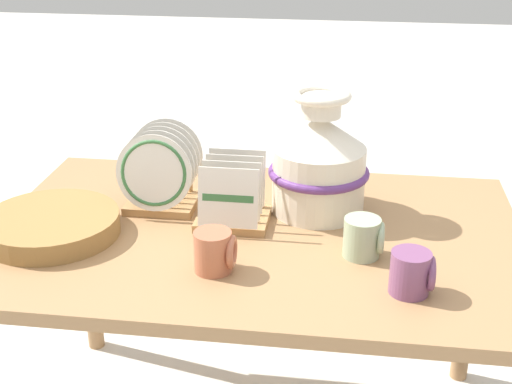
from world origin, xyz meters
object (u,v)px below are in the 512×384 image
Objects in this scene: dish_rack_round_plates at (160,176)px; dish_rack_square_plates at (233,203)px; wicker_charger_stack at (51,225)px; mug_terracotta_glaze at (215,251)px; mug_plum_glaze at (412,273)px; mug_sage_glaze at (364,238)px; ceramic_vase at (319,162)px.

dish_rack_round_plates is 0.22m from dish_rack_square_plates.
wicker_charger_stack is at bearing -140.02° from dish_rack_round_plates.
dish_rack_square_plates is 1.92× the size of mug_terracotta_glaze.
dish_rack_square_plates reaches higher than wicker_charger_stack.
mug_terracotta_glaze reaches higher than wicker_charger_stack.
mug_plum_glaze is (0.89, -0.16, 0.02)m from wicker_charger_stack.
wicker_charger_stack is 0.46m from mug_terracotta_glaze.
dish_rack_square_plates is 0.47m from wicker_charger_stack.
dish_rack_square_plates is 0.37m from mug_sage_glaze.
ceramic_vase is 0.43m from mug_terracotta_glaze.
dish_rack_square_plates is 0.55× the size of wicker_charger_stack.
dish_rack_round_plates reaches higher than mug_sage_glaze.
dish_rack_square_plates is at bearing -153.32° from ceramic_vase.
dish_rack_round_plates is 2.33× the size of mug_plum_glaze.
ceramic_vase is 0.29m from mug_sage_glaze.
mug_terracotta_glaze is 0.45m from mug_plum_glaze.
wicker_charger_stack is 3.52× the size of mug_terracotta_glaze.
ceramic_vase is 3.43× the size of mug_terracotta_glaze.
dish_rack_round_plates is at bearing 123.62° from mug_terracotta_glaze.
ceramic_vase is at bearing 119.88° from mug_plum_glaze.
mug_plum_glaze is at bearing -55.73° from mug_sage_glaze.
ceramic_vase reaches higher than mug_plum_glaze.
mug_sage_glaze is 0.19m from mug_plum_glaze.
mug_terracotta_glaze is at bearing -89.70° from dish_rack_square_plates.
mug_terracotta_glaze is at bearing 175.33° from mug_plum_glaze.
mug_plum_glaze is (0.44, -0.04, 0.00)m from mug_terracotta_glaze.
dish_rack_square_plates is 0.53m from mug_plum_glaze.
mug_terracotta_glaze is at bearing -160.94° from mug_sage_glaze.
dish_rack_square_plates is at bearing -17.26° from dish_rack_round_plates.
mug_sage_glaze is at bearing -20.09° from dish_rack_round_plates.
wicker_charger_stack is (-0.45, -0.13, -0.03)m from dish_rack_square_plates.
dish_rack_round_plates reaches higher than mug_terracotta_glaze.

